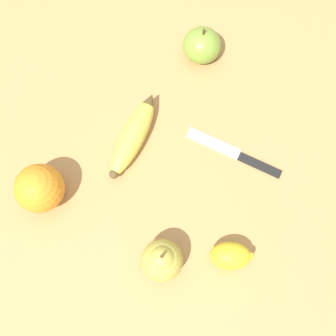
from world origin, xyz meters
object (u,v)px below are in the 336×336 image
(orange, at_px, (40,188))
(paring_knife, at_px, (237,154))
(banana, at_px, (133,135))
(pear, at_px, (162,260))
(apple, at_px, (202,45))
(lemon, at_px, (231,256))

(orange, relative_size, paring_knife, 0.45)
(banana, bearing_deg, pear, -143.34)
(apple, bearing_deg, paring_knife, -64.60)
(banana, height_order, pear, pear)
(banana, relative_size, paring_knife, 0.97)
(orange, bearing_deg, paring_knife, 22.60)
(banana, relative_size, apple, 2.24)
(orange, height_order, pear, pear)
(apple, bearing_deg, pear, -90.71)
(banana, distance_m, lemon, 0.28)
(lemon, bearing_deg, pear, -166.03)
(orange, xyz_separation_m, paring_knife, (0.34, 0.14, -0.04))
(apple, bearing_deg, orange, -124.07)
(pear, distance_m, lemon, 0.12)
(banana, bearing_deg, orange, 148.25)
(apple, xyz_separation_m, lemon, (0.11, -0.41, -0.01))
(paring_knife, bearing_deg, pear, 171.99)
(banana, distance_m, paring_knife, 0.20)
(banana, xyz_separation_m, lemon, (0.21, -0.19, 0.00))
(banana, bearing_deg, apple, -11.48)
(pear, xyz_separation_m, lemon, (0.11, 0.03, -0.02))
(pear, xyz_separation_m, apple, (0.01, 0.43, -0.00))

